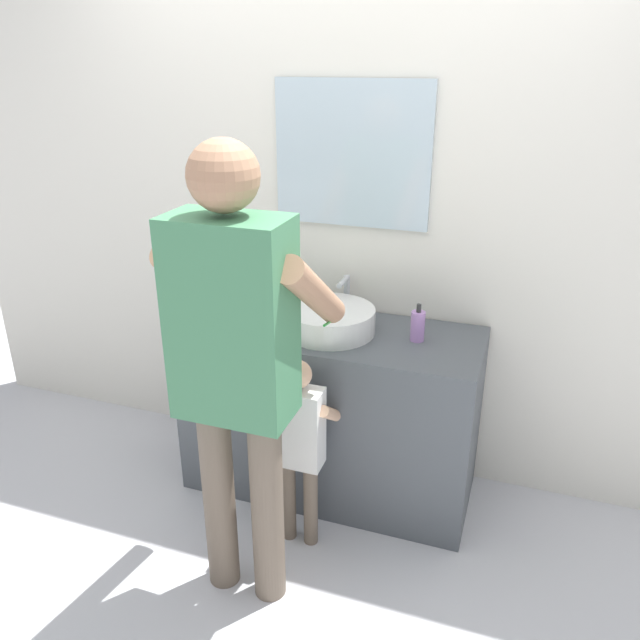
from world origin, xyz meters
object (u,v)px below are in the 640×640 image
toothbrush_cup (253,305)px  child_toddler (299,437)px  adult_parent (236,348)px  soap_bottle (418,326)px

toothbrush_cup → child_toddler: 0.69m
adult_parent → child_toddler: bearing=70.4°
adult_parent → toothbrush_cup: bearing=111.2°
toothbrush_cup → adult_parent: (0.29, -0.75, 0.16)m
soap_bottle → adult_parent: (-0.48, -0.72, 0.15)m
toothbrush_cup → adult_parent: size_ratio=0.12×
toothbrush_cup → child_toddler: size_ratio=0.24×
toothbrush_cup → soap_bottle: size_ratio=1.25×
child_toddler → adult_parent: bearing=-109.6°
soap_bottle → child_toddler: soap_bottle is taller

